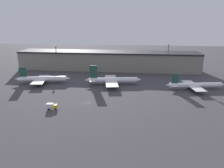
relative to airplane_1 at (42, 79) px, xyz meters
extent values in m
plane|color=#423F44|center=(42.22, -34.74, -3.40)|extent=(600.00, 600.00, 0.00)
cube|color=gray|center=(42.22, 52.79, 4.72)|extent=(168.09, 22.00, 16.24)
cube|color=black|center=(42.22, 52.79, 13.44)|extent=(168.09, 24.00, 1.20)
cylinder|color=white|center=(0.46, 0.08, 0.21)|extent=(34.05, 9.63, 3.79)
cylinder|color=#ADB2B7|center=(0.46, 0.08, -0.46)|extent=(32.28, 8.78, 3.22)
cone|color=white|center=(18.28, 3.23, 0.21)|extent=(5.11, 4.34, 3.60)
cone|color=white|center=(-17.54, -3.10, 0.49)|extent=(6.16, 4.16, 3.22)
cube|color=#1E4738|center=(-13.56, -2.39, 5.65)|extent=(5.30, 1.32, 7.09)
cube|color=white|center=(-14.23, -2.51, 0.78)|extent=(5.37, 9.90, 0.24)
cube|color=white|center=(-1.21, -0.21, -0.27)|extent=(12.75, 27.12, 0.36)
cylinder|color=gray|center=(-1.47, 7.15, -1.56)|extent=(4.47, 2.78, 2.09)
cylinder|color=gray|center=(1.06, -7.22, -1.56)|extent=(4.47, 2.78, 2.09)
cylinder|color=black|center=(12.15, 2.15, -2.54)|extent=(0.50, 0.50, 1.71)
cylinder|color=black|center=(-1.47, 1.28, -2.54)|extent=(0.50, 0.50, 1.71)
cylinder|color=black|center=(-0.94, -1.71, -2.54)|extent=(0.50, 0.50, 1.71)
cylinder|color=white|center=(53.19, 2.96, 0.20)|extent=(34.73, 9.74, 3.78)
cylinder|color=#ADB2B7|center=(53.19, 2.96, -0.46)|extent=(32.92, 8.88, 3.22)
cone|color=white|center=(71.34, 6.17, 0.20)|extent=(5.10, 4.33, 3.60)
cone|color=white|center=(34.85, -0.27, 0.48)|extent=(6.15, 4.16, 3.22)
cube|color=#1E4738|center=(38.88, 0.44, 6.59)|extent=(5.29, 1.32, 8.99)
cube|color=white|center=(38.20, 0.32, 0.77)|extent=(5.76, 12.18, 0.24)
cube|color=white|center=(51.49, 2.66, -0.27)|extent=(13.85, 33.45, 0.36)
cylinder|color=gray|center=(50.93, 11.81, -1.56)|extent=(4.46, 2.77, 2.08)
cylinder|color=gray|center=(54.09, -6.12, -1.56)|extent=(4.46, 2.77, 2.08)
cylinder|color=black|center=(65.11, 5.07, -2.54)|extent=(0.50, 0.50, 1.70)
cylinder|color=black|center=(51.22, 4.15, -2.54)|extent=(0.50, 0.50, 1.70)
cylinder|color=black|center=(51.75, 1.17, -2.54)|extent=(0.50, 0.50, 1.70)
cylinder|color=white|center=(110.27, -1.63, -0.25)|extent=(35.28, 9.40, 3.32)
cylinder|color=#ADB2B7|center=(110.27, -1.63, -0.83)|extent=(33.46, 8.60, 2.82)
cone|color=white|center=(128.60, 1.60, -0.25)|extent=(4.47, 3.80, 3.15)
cone|color=white|center=(91.77, -4.90, 0.00)|extent=(5.39, 3.64, 2.82)
cube|color=#1E4738|center=(95.69, -4.21, 4.62)|extent=(4.64, 1.20, 6.41)
cube|color=white|center=(95.00, -4.33, 0.25)|extent=(4.91, 9.87, 0.24)
cube|color=white|center=(108.53, -1.94, -0.66)|extent=(11.74, 27.08, 0.36)
cylinder|color=gray|center=(108.30, 5.47, -1.82)|extent=(3.91, 2.43, 1.82)
cylinder|color=gray|center=(110.85, -8.98, -1.82)|extent=(3.91, 2.43, 1.82)
cylinder|color=black|center=(122.41, 0.51, -2.65)|extent=(0.50, 0.50, 1.49)
cylinder|color=black|center=(108.30, -0.63, -2.65)|extent=(0.50, 0.50, 1.49)
cylinder|color=black|center=(108.76, -3.25, -2.65)|extent=(0.50, 0.50, 1.49)
cube|color=gold|center=(27.47, -45.93, -1.74)|extent=(1.87, 2.36, 1.87)
cube|color=silver|center=(24.54, -46.26, -1.43)|extent=(3.61, 2.55, 2.49)
cylinder|color=black|center=(27.22, -45.13, -2.95)|extent=(0.96, 0.64, 0.90)
cylinder|color=black|center=(27.40, -46.76, -2.95)|extent=(0.96, 0.64, 0.90)
cylinder|color=black|center=(23.74, -45.52, -2.95)|extent=(0.96, 0.64, 0.90)
cylinder|color=black|center=(23.92, -47.15, -2.95)|extent=(0.96, 0.64, 0.90)
cylinder|color=slate|center=(-4.39, 43.08, 7.54)|extent=(0.70, 0.70, 21.88)
sphere|color=beige|center=(-4.39, 43.08, 19.09)|extent=(1.80, 1.80, 1.80)
cylinder|color=slate|center=(96.26, 43.08, 9.05)|extent=(0.70, 0.70, 24.88)
sphere|color=beige|center=(96.26, 43.08, 22.09)|extent=(1.80, 1.80, 1.80)
camera|label=1|loc=(69.97, -149.81, 42.61)|focal=35.00mm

